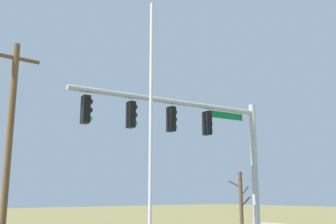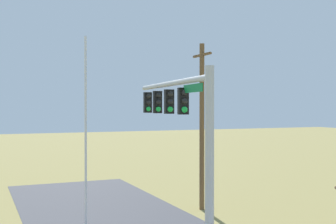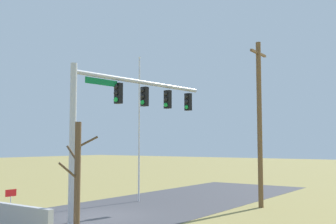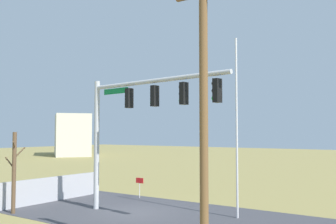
{
  "view_description": "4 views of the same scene",
  "coord_description": "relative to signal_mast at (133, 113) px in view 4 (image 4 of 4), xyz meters",
  "views": [
    {
      "loc": [
        -11.16,
        -10.71,
        2.82
      ],
      "look_at": [
        -1.83,
        1.36,
        6.01
      ],
      "focal_mm": 42.42,
      "sensor_mm": 36.0,
      "label": 1
    },
    {
      "loc": [
        14.02,
        -6.0,
        5.45
      ],
      "look_at": [
        -2.72,
        1.31,
        5.24
      ],
      "focal_mm": 47.3,
      "sensor_mm": 36.0,
      "label": 2
    },
    {
      "loc": [
        13.69,
        13.55,
        3.29
      ],
      "look_at": [
        -2.94,
        1.74,
        4.92
      ],
      "focal_mm": 43.45,
      "sensor_mm": 36.0,
      "label": 3
    },
    {
      "loc": [
        -12.3,
        15.0,
        3.97
      ],
      "look_at": [
        -2.96,
        1.42,
        4.87
      ],
      "focal_mm": 40.8,
      "sensor_mm": 36.0,
      "label": 4
    }
  ],
  "objects": [
    {
      "name": "open_sign",
      "position": [
        2.96,
        -4.2,
        -4.02
      ],
      "size": [
        0.56,
        0.04,
        1.22
      ],
      "color": "silver",
      "rests_on": "ground_plane"
    },
    {
      "name": "ground_plane",
      "position": [
        0.53,
        -0.86,
        -4.93
      ],
      "size": [
        160.0,
        160.0,
        0.0
      ],
      "primitive_type": "plane",
      "color": "olive"
    },
    {
      "name": "bare_tree",
      "position": [
        5.3,
        2.82,
        -2.86
      ],
      "size": [
        1.27,
        1.02,
        4.01
      ],
      "color": "brown",
      "rests_on": "ground_plane"
    },
    {
      "name": "retaining_fence",
      "position": [
        6.43,
        -0.54,
        -4.23
      ],
      "size": [
        0.2,
        7.07,
        1.4
      ],
      "primitive_type": "cube",
      "color": "#A8A8AD",
      "rests_on": "ground_plane"
    },
    {
      "name": "flagpole",
      "position": [
        -4.24,
        -2.51,
        -0.68
      ],
      "size": [
        0.1,
        0.1,
        8.5
      ],
      "primitive_type": "cylinder",
      "color": "silver",
      "rests_on": "ground_plane"
    },
    {
      "name": "sidewalk_corner",
      "position": [
        3.75,
        -0.32,
        -4.92
      ],
      "size": [
        6.0,
        6.0,
        0.01
      ],
      "primitive_type": "cube",
      "color": "#B7B5AD",
      "rests_on": "ground_plane"
    },
    {
      "name": "utility_pole",
      "position": [
        -6.2,
        4.17,
        -0.36
      ],
      "size": [
        1.9,
        0.26,
        8.81
      ],
      "color": "brown",
      "rests_on": "ground_plane"
    },
    {
      "name": "road_surface",
      "position": [
        -3.47,
        -0.86,
        -4.92
      ],
      "size": [
        28.0,
        8.0,
        0.01
      ],
      "primitive_type": "cube",
      "color": "#3D3D42",
      "rests_on": "ground_plane"
    },
    {
      "name": "distant_building",
      "position": [
        40.3,
        -31.7,
        -1.34
      ],
      "size": [
        11.93,
        11.04,
        7.18
      ],
      "primitive_type": "cube",
      "rotation": [
        0.0,
        0.0,
        5.62
      ],
      "color": "beige",
      "rests_on": "ground_plane"
    },
    {
      "name": "signal_mast",
      "position": [
        0.0,
        0.0,
        0.0
      ],
      "size": [
        8.37,
        1.21,
        6.71
      ],
      "color": "#B2B5BA",
      "rests_on": "ground_plane"
    }
  ]
}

